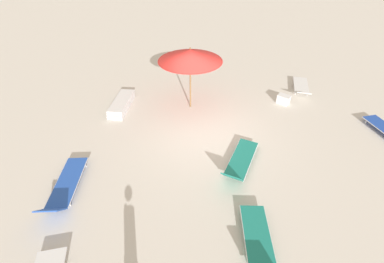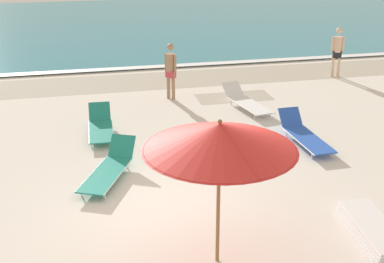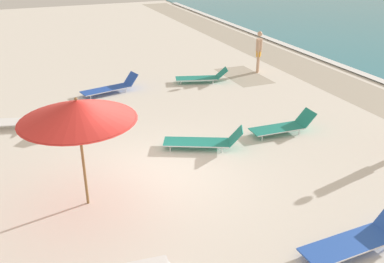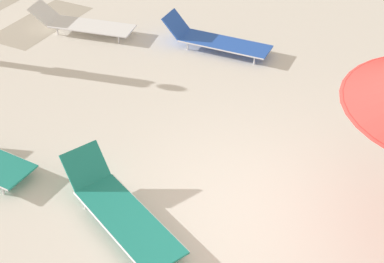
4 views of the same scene
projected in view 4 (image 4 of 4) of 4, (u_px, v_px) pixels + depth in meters
The scene contains 4 objects.
ground_plane at pixel (285, 224), 7.21m from camera, with size 60.00×60.00×0.16m.
sun_lounger_beside_umbrella at pixel (119, 209), 7.01m from camera, with size 1.47×2.22×0.61m.
sun_lounger_near_water_right at pixel (82, 23), 11.51m from camera, with size 1.02×2.33×0.53m.
sun_lounger_mid_beach_pair_b at pixel (215, 40), 10.89m from camera, with size 0.70×2.25×0.59m.
Camera 4 is at (-5.05, -1.15, 5.23)m, focal length 50.00 mm.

